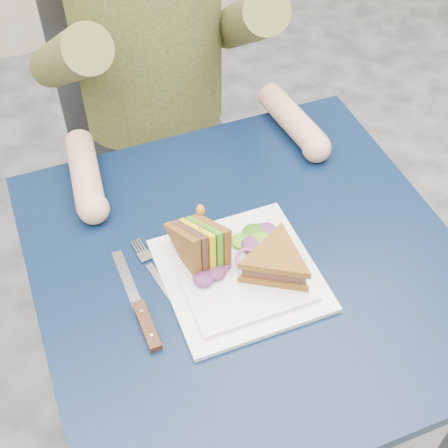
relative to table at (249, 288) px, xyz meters
name	(u,v)px	position (x,y,z in m)	size (l,w,h in m)	color
ground	(242,431)	(0.00, 0.00, -0.65)	(4.00, 4.00, 0.00)	#505052
table	(249,288)	(0.00, 0.00, 0.00)	(0.75, 0.75, 0.73)	black
chair	(148,117)	(0.00, 0.69, -0.11)	(0.42, 0.40, 0.93)	#47474C
diner	(147,10)	(0.00, 0.58, 0.26)	(0.54, 0.59, 0.74)	#474A22
plate	(240,274)	(-0.03, -0.02, 0.09)	(0.26, 0.26, 0.02)	white
sandwich_flat	(276,262)	(0.02, -0.05, 0.12)	(0.19, 0.19, 0.05)	brown
sandwich_upright	(202,247)	(-0.08, 0.02, 0.13)	(0.09, 0.15, 0.15)	brown
fork	(157,276)	(-0.16, 0.03, 0.08)	(0.04, 0.18, 0.01)	silver
knife	(143,316)	(-0.21, -0.05, 0.09)	(0.03, 0.22, 0.02)	silver
toothpick	(201,222)	(-0.08, 0.02, 0.20)	(0.00, 0.00, 0.06)	tan
toothpick_frill	(200,210)	(-0.08, 0.02, 0.23)	(0.01, 0.01, 0.02)	orange
lettuce_spill	(241,261)	(-0.03, -0.01, 0.11)	(0.15, 0.13, 0.02)	#337A14
onion_ring	(247,260)	(-0.02, -0.02, 0.11)	(0.04, 0.04, 0.01)	#9E4C7A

